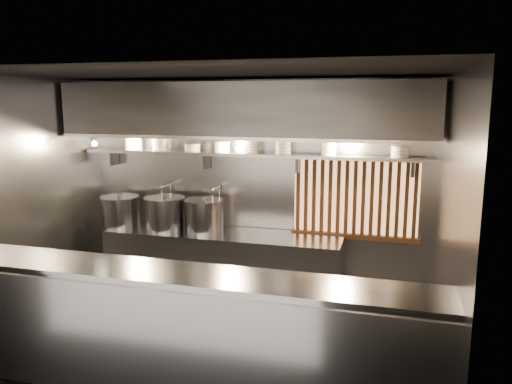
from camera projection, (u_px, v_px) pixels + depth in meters
The scene contains 25 objects.
floor at pixel (215, 344), 5.29m from camera, with size 4.50×4.50×0.00m, color black.
ceiling at pixel (211, 73), 4.78m from camera, with size 4.50×4.50×0.00m, color black.
wall_back at pixel (254, 190), 6.45m from camera, with size 4.50×4.50×0.00m, color gray.
wall_left at pixel (26, 203), 5.63m from camera, with size 3.00×3.00×0.00m, color gray.
wall_right at pixel (450, 231), 4.44m from camera, with size 3.00×3.00×0.00m, color gray.
serving_counter at pixel (175, 334), 4.28m from camera, with size 4.50×0.56×1.13m.
cooking_bench at pixel (223, 267), 6.36m from camera, with size 3.00×0.70×0.90m, color #949499.
bowl_shelf at pixel (250, 154), 6.20m from camera, with size 4.40×0.34×0.04m, color #949499.
exhaust_hood at pixel (244, 110), 5.89m from camera, with size 4.40×0.81×0.65m.
wood_screen at pixel (355, 197), 6.07m from camera, with size 1.56×0.09×1.04m.
faucet_left at pixel (168, 194), 6.65m from camera, with size 0.04×0.30×0.50m.
faucet_right at pixel (217, 197), 6.46m from camera, with size 0.04×0.30×0.50m.
heat_lamp at pixel (93, 139), 6.22m from camera, with size 0.25×0.35×0.20m.
pendant_bulb at pixel (239, 148), 6.09m from camera, with size 0.09×0.09×0.19m.
stock_pot_left at pixel (120, 211), 6.61m from camera, with size 0.53×0.53×0.43m.
stock_pot_mid at pixel (165, 213), 6.42m from camera, with size 0.58×0.58×0.46m.
stock_pot_right at pixel (204, 215), 6.31m from camera, with size 0.51×0.51×0.45m.
bowl_stack_0 at pixel (134, 143), 6.60m from camera, with size 0.24×0.24×0.17m.
bowl_stack_1 at pixel (161, 144), 6.50m from camera, with size 0.23×0.23×0.17m.
bowl_stack_2 at pixel (192, 147), 6.39m from camera, with size 0.21×0.21×0.09m.
bowl_stack_3 at pixel (222, 147), 6.28m from camera, with size 0.21×0.21×0.13m.
bowl_stack_4 at pixel (250, 146), 6.17m from camera, with size 0.20×0.20×0.17m.
bowl_stack_5 at pixel (283, 147), 6.06m from camera, with size 0.20×0.20×0.17m.
bowl_stack_6 at pixel (329, 148), 5.92m from camera, with size 0.20×0.20×0.17m.
bowl_stack_7 at pixel (400, 151), 5.70m from camera, with size 0.21×0.21×0.13m.
Camera 1 is at (1.74, -4.61, 2.55)m, focal length 35.00 mm.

